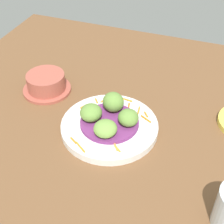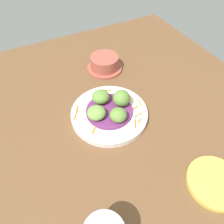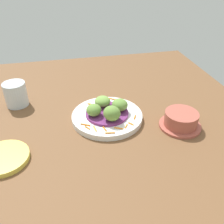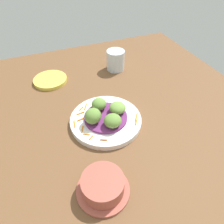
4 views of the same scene
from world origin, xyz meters
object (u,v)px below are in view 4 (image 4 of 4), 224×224
(guac_scoop_back, at_px, (99,104))
(water_glass, at_px, (116,60))
(guac_scoop_right, at_px, (117,108))
(terracotta_bowl, at_px, (103,186))
(guac_scoop_center, at_px, (113,121))
(side_plate_small, at_px, (50,80))
(main_plate, at_px, (106,120))
(guac_scoop_left, at_px, (93,116))

(guac_scoop_back, bearing_deg, water_glass, 56.92)
(guac_scoop_right, relative_size, terracotta_bowl, 0.41)
(guac_scoop_center, distance_m, guac_scoop_back, 0.09)
(guac_scoop_right, bearing_deg, guac_scoop_back, 143.46)
(side_plate_small, relative_size, water_glass, 1.57)
(side_plate_small, bearing_deg, guac_scoop_center, -68.91)
(main_plate, relative_size, guac_scoop_left, 4.25)
(side_plate_small, bearing_deg, guac_scoop_right, -60.13)
(side_plate_small, height_order, terracotta_bowl, terracotta_bowl)
(guac_scoop_right, bearing_deg, water_glass, 68.45)
(guac_scoop_center, bearing_deg, water_glass, 65.96)
(guac_scoop_left, xyz_separation_m, side_plate_small, (-0.09, 0.31, -0.04))
(guac_scoop_left, relative_size, terracotta_bowl, 0.41)
(main_plate, xyz_separation_m, guac_scoop_back, (-0.01, 0.04, 0.04))
(side_plate_small, xyz_separation_m, terracotta_bowl, (0.04, -0.53, 0.02))
(guac_scoop_right, relative_size, guac_scoop_back, 1.10)
(guac_scoop_right, distance_m, guac_scoop_back, 0.06)
(terracotta_bowl, bearing_deg, guac_scoop_center, 61.14)
(guac_scoop_back, bearing_deg, guac_scoop_left, -126.54)
(side_plate_small, bearing_deg, water_glass, -1.83)
(guac_scoop_left, bearing_deg, main_plate, 8.46)
(guac_scoop_center, distance_m, guac_scoop_right, 0.06)
(guac_scoop_back, bearing_deg, terracotta_bowl, -107.57)
(guac_scoop_center, xyz_separation_m, side_plate_small, (-0.14, 0.35, -0.04))
(guac_scoop_left, height_order, side_plate_small, guac_scoop_left)
(guac_scoop_left, distance_m, guac_scoop_back, 0.06)
(guac_scoop_left, height_order, guac_scoop_right, guac_scoop_left)
(guac_scoop_back, relative_size, water_glass, 0.57)
(guac_scoop_left, xyz_separation_m, terracotta_bowl, (-0.05, -0.21, -0.03))
(guac_scoop_right, xyz_separation_m, guac_scoop_back, (-0.05, 0.04, 0.00))
(water_glass, bearing_deg, side_plate_small, 178.17)
(side_plate_small, bearing_deg, main_plate, -67.25)
(main_plate, bearing_deg, water_glass, 61.92)
(guac_scoop_center, distance_m, side_plate_small, 0.38)
(side_plate_small, distance_m, water_glass, 0.29)
(guac_scoop_back, height_order, terracotta_bowl, guac_scoop_back)
(main_plate, relative_size, terracotta_bowl, 1.76)
(guac_scoop_left, height_order, terracotta_bowl, guac_scoop_left)
(guac_scoop_center, xyz_separation_m, terracotta_bowl, (-0.10, -0.17, -0.02))
(main_plate, bearing_deg, terracotta_bowl, -112.30)
(guac_scoop_back, relative_size, terracotta_bowl, 0.37)
(guac_scoop_left, xyz_separation_m, guac_scoop_right, (0.09, 0.01, -0.01))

